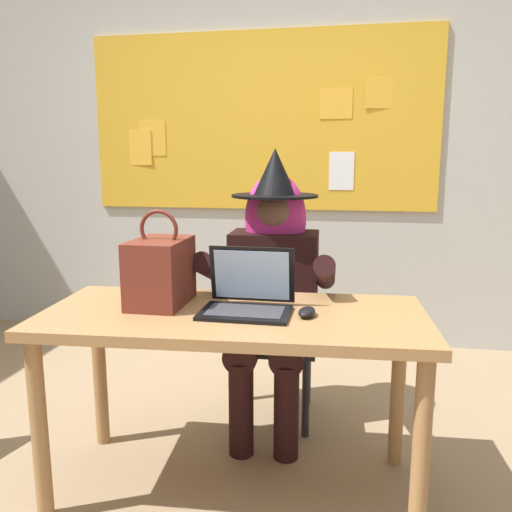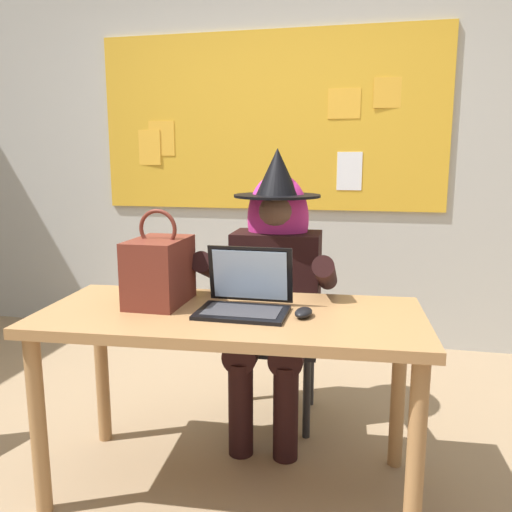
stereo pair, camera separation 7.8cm
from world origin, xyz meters
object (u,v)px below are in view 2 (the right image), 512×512
Objects in this scene: chair_at_desk at (277,320)px; person_costumed at (275,273)px; desk_main at (231,336)px; laptop at (245,297)px; computer_mouse at (304,313)px; handbag at (159,270)px.

person_costumed is at bearing -0.22° from chair_at_desk.
desk_main is 0.70m from chair_at_desk.
chair_at_desk is 2.63× the size of laptop.
desk_main is at bearing -173.63° from computer_mouse.
person_costumed is (0.07, 0.56, 0.13)m from desk_main.
handbag is (-0.36, -0.63, 0.38)m from chair_at_desk.
computer_mouse is at bearing -6.05° from handbag.
chair_at_desk is 0.72m from laptop.
desk_main is 4.43× the size of laptop.
handbag is at bearing -38.19° from person_costumed.
person_costumed reaches higher than laptop.
desk_main is 0.30m from computer_mouse.
chair_at_desk is at bearing 59.85° from handbag.
desk_main is 1.10× the size of person_costumed.
person_costumed is at bearing 118.70° from computer_mouse.
chair_at_desk is at bearing -178.67° from person_costumed.
desk_main is 0.39m from handbag.
chair_at_desk is 2.33× the size of handbag.
handbag is at bearing -177.88° from computer_mouse.
computer_mouse is (0.22, -0.69, 0.26)m from chair_at_desk.
chair_at_desk is 0.30m from person_costumed.
person_costumed is at bearing 88.75° from laptop.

